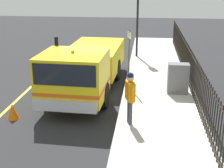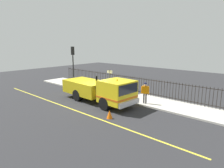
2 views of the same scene
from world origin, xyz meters
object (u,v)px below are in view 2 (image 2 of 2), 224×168
object	(u,v)px
traffic_light_near	(73,59)
street_sign	(110,80)
traffic_cone	(110,114)
work_truck	(102,89)
worker_standing	(145,91)
utility_cabinet	(128,87)

from	to	relation	value
traffic_light_near	street_sign	distance (m)	5.63
traffic_cone	work_truck	bearing A→B (deg)	53.61
worker_standing	street_sign	size ratio (longest dim) A/B	0.71
work_truck	traffic_cone	xyz separation A→B (m)	(-1.98, -2.69, -0.90)
traffic_light_near	street_sign	size ratio (longest dim) A/B	1.80
work_truck	utility_cabinet	distance (m)	3.75
worker_standing	traffic_cone	bearing A→B (deg)	69.49
work_truck	traffic_cone	world-z (taller)	work_truck
worker_standing	street_sign	world-z (taller)	street_sign
worker_standing	utility_cabinet	size ratio (longest dim) A/B	1.40
traffic_cone	worker_standing	bearing A→B (deg)	-2.03
work_truck	utility_cabinet	size ratio (longest dim) A/B	5.85
worker_standing	utility_cabinet	world-z (taller)	worker_standing
street_sign	worker_standing	bearing A→B (deg)	-86.00
worker_standing	traffic_light_near	world-z (taller)	traffic_light_near
work_truck	worker_standing	distance (m)	3.44
utility_cabinet	street_sign	world-z (taller)	street_sign
worker_standing	work_truck	bearing A→B (deg)	16.33
work_truck	street_sign	xyz separation A→B (m)	(1.72, 0.70, 0.44)
work_truck	worker_standing	xyz separation A→B (m)	(1.97, -2.83, -0.01)
traffic_cone	street_sign	bearing A→B (deg)	42.48
work_truck	traffic_cone	size ratio (longest dim) A/B	12.81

